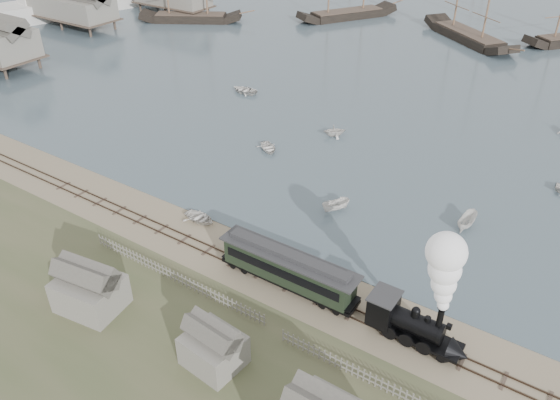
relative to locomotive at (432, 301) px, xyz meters
The scene contains 15 objects.
ground 14.91m from the locomotive, behind, with size 600.00×600.00×0.00m, color gray.
rail_track 14.76m from the locomotive, behind, with size 120.00×1.80×0.16m.
picket_fence_west 21.64m from the locomotive, 166.34° to the right, with size 19.00×0.10×1.20m, color gray, non-canonical shape.
picket_fence_east 7.28m from the locomotive, 105.92° to the right, with size 15.00×0.10×1.20m, color gray, non-canonical shape.
shed_left 26.84m from the locomotive, 155.44° to the right, with size 5.00×4.00×4.10m, color gray, non-canonical shape.
shed_mid 16.31m from the locomotive, 140.35° to the right, with size 4.00×3.50×3.60m, color gray, non-canonical shape.
western_wharf 99.38m from the locomotive, 155.00° to the left, with size 36.00×56.00×8.00m, color gray, non-canonical shape.
locomotive is the anchor object (origin of this frame).
passenger_coach 12.45m from the locomotive, behind, with size 12.76×2.46×3.10m.
beached_dinghy 25.46m from the locomotive, behind, with size 3.53×2.52×0.73m, color silver.
rowboat_0 34.38m from the locomotive, 144.79° to the left, with size 3.46×2.47×0.72m, color silver.
rowboat_1 36.31m from the locomotive, 129.58° to the left, with size 2.95×2.54×1.55m, color silver.
rowboat_2 17.54m from the locomotive, 97.48° to the left, with size 3.43×1.29×1.32m, color silver.
rowboat_6 53.95m from the locomotive, 141.34° to the left, with size 4.27×3.05×0.88m, color silver.
rowboat_8 19.32m from the locomotive, 139.30° to the left, with size 3.23×1.22×1.25m, color silver.
Camera 1 is at (21.01, -31.93, 31.36)m, focal length 35.00 mm.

